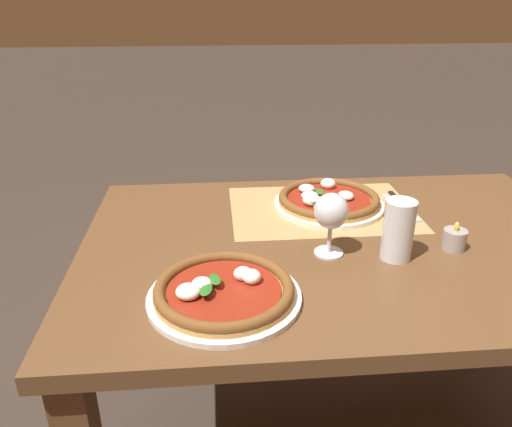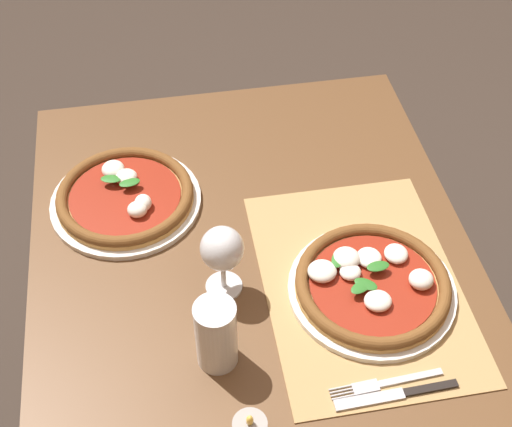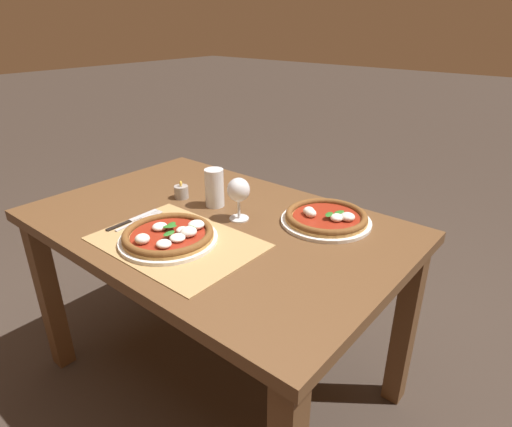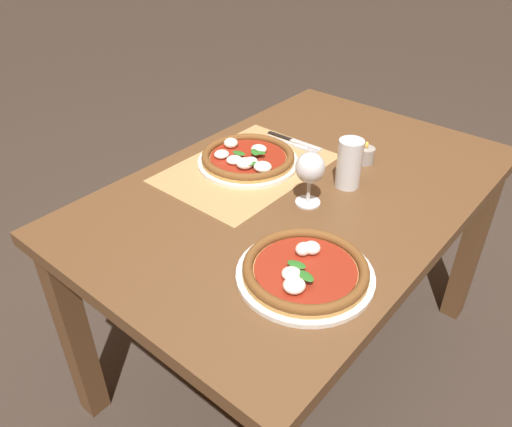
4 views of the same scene
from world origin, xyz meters
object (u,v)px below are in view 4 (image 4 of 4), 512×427
Objects in this scene: pizza_near at (248,158)px; wine_glass at (310,170)px; knife at (294,141)px; fork at (293,144)px; pizza_far at (305,270)px; pint_glass at (349,164)px; votive_candle at (365,156)px.

wine_glass is (0.06, 0.27, 0.08)m from pizza_near.
knife is at bearing 175.03° from pizza_near.
wine_glass is at bearing 42.27° from knife.
pizza_far is at bearing 39.05° from fork.
wine_glass is 1.07× the size of pint_glass.
pizza_near reaches higher than pizza_far.
pizza_near is 1.00× the size of pizza_far.
knife is at bearing -137.73° from wine_glass.
fork is (-0.51, -0.41, -0.01)m from pizza_far.
fork is (-0.20, 0.03, -0.02)m from pizza_near.
pint_glass is at bearing 66.26° from knife.
wine_glass is 0.77× the size of fork.
pint_glass reaches higher than votive_candle.
pizza_near reaches higher than fork.
knife is at bearing -113.74° from pint_glass.
votive_candle is at bearing -163.23° from pizza_far.
wine_glass is 2.15× the size of votive_candle.
knife is (-0.53, -0.42, -0.01)m from pizza_far.
pizza_far is at bearing 16.77° from votive_candle.
pint_glass is 0.32m from knife.
knife is 2.99× the size of votive_candle.
pizza_far is at bearing 54.79° from pizza_near.
fork is at bearing -77.12° from votive_candle.
knife is (-0.13, -0.28, -0.06)m from pint_glass.
fork is at bearing -110.33° from pint_glass.
pizza_near is 2.17× the size of pint_glass.
fork is (-0.10, -0.27, -0.06)m from pint_glass.
pint_glass is at bearing -161.14° from pizza_far.
pizza_near is 0.37m from votive_candle.
votive_candle is (-0.16, -0.03, -0.05)m from pint_glass.
votive_candle reaches higher than pizza_far.
wine_glass reaches higher than fork.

